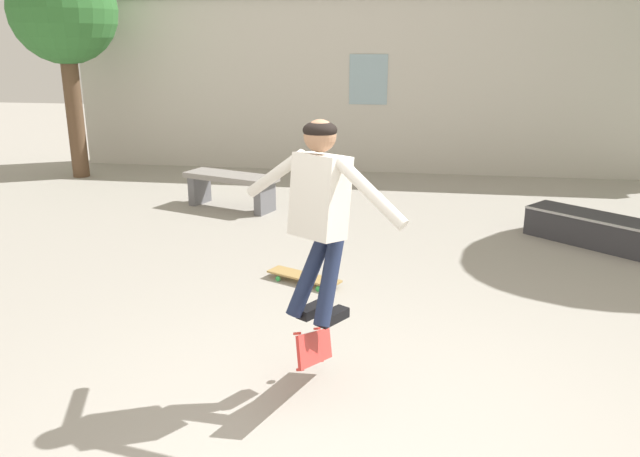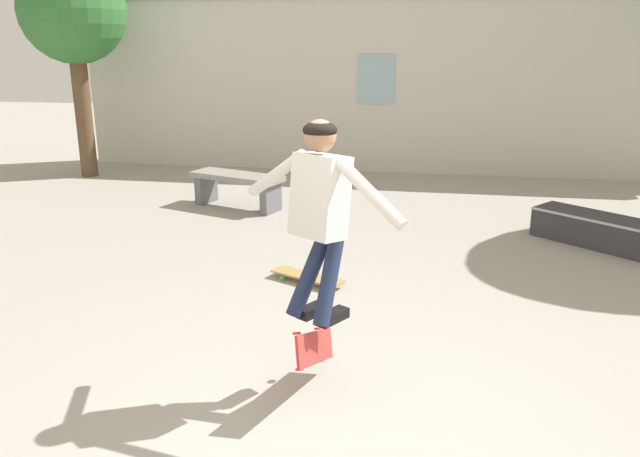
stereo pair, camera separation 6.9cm
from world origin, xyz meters
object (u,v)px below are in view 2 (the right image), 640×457
at_px(skater, 320,205).
at_px(skateboard_flipping, 315,347).
at_px(tree_left, 73,13).
at_px(park_bench, 237,184).
at_px(skate_ledge, 604,232).
at_px(skateboard_resting, 307,276).

height_order(skater, skateboard_flipping, skater).
distance_m(tree_left, park_bench, 4.58).
distance_m(skater, skateboard_flipping, 1.02).
height_order(skate_ledge, skater, skater).
xyz_separation_m(skater, skateboard_resting, (-0.49, 2.05, -1.32)).
bearing_deg(park_bench, skateboard_resting, -40.73).
height_order(tree_left, park_bench, tree_left).
xyz_separation_m(tree_left, park_bench, (3.41, -1.76, -2.50)).
xyz_separation_m(tree_left, skate_ledge, (8.36, -2.78, -2.68)).
xyz_separation_m(park_bench, skate_ledge, (4.95, -1.02, -0.18)).
bearing_deg(skater, skate_ledge, -4.47).
height_order(tree_left, skateboard_resting, tree_left).
relative_size(skater, skateboard_flipping, 1.66).
relative_size(skate_ledge, skateboard_flipping, 1.98).
height_order(tree_left, skateboard_flipping, tree_left).
bearing_deg(skate_ledge, tree_left, -159.30).
relative_size(skate_ledge, skater, 1.19).
distance_m(tree_left, skater, 8.75).
xyz_separation_m(tree_left, skateboard_flipping, (5.49, -6.67, -2.49)).
distance_m(skate_ledge, skateboard_resting, 3.79).
relative_size(park_bench, skater, 1.10).
bearing_deg(skater, tree_left, 71.73).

